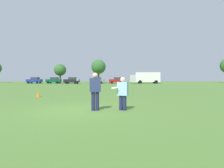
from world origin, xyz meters
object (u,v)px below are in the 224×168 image
Objects in this scene: player_thrower at (95,89)px; parked_car_center at (72,80)px; box_truck at (145,77)px; parked_car_near_left at (35,80)px; frisbee at (114,88)px; parked_car_mid_left at (54,80)px; parked_car_mid_right at (97,80)px; traffic_cone at (38,94)px; parked_car_near_right at (117,80)px; player_defender at (123,92)px; bystander_sideline_watcher at (78,80)px.

player_thrower is 0.39× the size of parked_car_center.
parked_car_center is at bearing -176.41° from box_truck.
frisbee is at bearing -64.74° from parked_car_near_left.
parked_car_mid_left is at bearing 108.50° from player_thrower.
parked_car_near_left is at bearing 175.42° from parked_car_mid_right.
parked_car_center reaches higher than traffic_cone.
parked_car_center is 12.64m from parked_car_near_right.
parked_car_near_left is 5.55m from parked_car_mid_left.
parked_car_mid_left is 26.58m from box_truck.
box_truck is (13.86, 0.31, 0.83)m from parked_car_mid_right.
parked_car_mid_right is at bearing 95.29° from player_defender.
frisbee is 49.59m from parked_car_mid_left.
box_truck reaches higher than frisbee.
player_thrower is 40.67m from bystander_sideline_watcher.
parked_car_mid_right is (1.90, 38.88, 0.69)m from traffic_cone.
parked_car_mid_right reaches higher than frisbee.
bystander_sideline_watcher reaches higher than player_thrower.
traffic_cone is 0.11× the size of parked_car_center.
player_thrower is 45.20m from parked_car_center.
parked_car_mid_right reaches higher than player_defender.
parked_car_center is 0.50× the size of box_truck.
parked_car_mid_right is 0.50× the size of box_truck.
parked_car_center is (11.31, -2.45, 0.00)m from parked_car_near_left.
frisbee is 0.06× the size of parked_car_near_left.
player_defender is 5.37× the size of frisbee.
parked_car_near_left is 2.54× the size of bystander_sideline_watcher.
player_defender reaches higher than frisbee.
bystander_sideline_watcher is (8.07, -6.74, 0.03)m from parked_car_mid_left.
frisbee is (0.84, -0.08, 0.07)m from player_thrower.
parked_car_center is at bearing 102.60° from player_thrower.
player_thrower is at bearing -77.40° from parked_car_center.
player_defender is at bearing -70.14° from parked_car_mid_left.
box_truck is at bearing 76.50° from player_thrower.
parked_car_near_left is 15.13m from bystander_sideline_watcher.
frisbee is at bearing -102.47° from box_truck.
player_defender is 0.44m from frisbee.
parked_car_near_left is 1.00× the size of parked_car_center.
parked_car_mid_right reaches higher than player_thrower.
parked_car_center is at bearing -173.78° from parked_car_near_right.
player_thrower is 1.23m from player_defender.
player_thrower is 0.39× the size of parked_car_mid_right.
parked_car_near_right is at bearing 79.11° from traffic_cone.
parked_car_near_left and parked_car_center have the same top height.
parked_car_center reaches higher than bystander_sideline_watcher.
parked_car_mid_right is 6.91m from bystander_sideline_watcher.
parked_car_mid_right is at bearing 48.21° from bystander_sideline_watcher.
parked_car_center is (-11.08, 44.06, 0.10)m from player_defender.
parked_car_near_left and parked_car_mid_left have the same top height.
parked_car_mid_left reaches higher than frisbee.
traffic_cone is at bearing 132.04° from frisbee.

